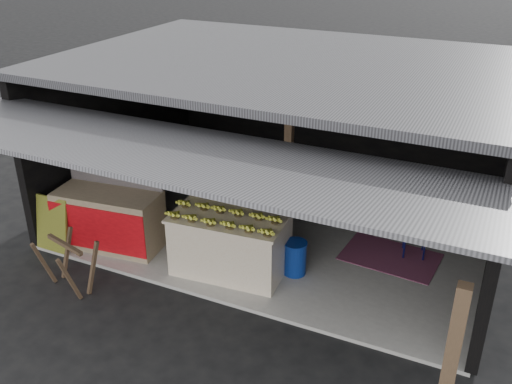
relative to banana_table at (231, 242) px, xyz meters
The scene contains 13 objects.
ground 0.98m from the banana_table, 77.45° to the right, with size 80.00×80.00×0.00m, color black.
concrete_slab 1.79m from the banana_table, 84.08° to the left, with size 7.00×5.00×0.06m, color gray.
shophouse 2.56m from the banana_table, 84.97° to the left, with size 7.40×7.29×3.02m.
banana_table is the anchor object (origin of this frame).
banana_pile 0.57m from the banana_table, 38.66° to the right, with size 1.61×0.96×0.19m, color yellow, non-canonical shape.
white_crate 0.91m from the banana_table, 94.44° to the left, with size 0.90×0.66×0.94m.
neighbor_stall 2.16m from the banana_table, behind, with size 1.79×0.97×1.77m.
green_signboard 3.01m from the banana_table, 166.36° to the right, with size 0.62×0.04×0.92m, color black.
sawhorse 2.42m from the banana_table, 144.11° to the right, with size 0.86×0.85×0.80m.
water_barrel 1.02m from the banana_table, 18.90° to the left, with size 0.35×0.35×0.51m, color navy.
plastic_chair 3.01m from the banana_table, 34.86° to the left, with size 0.47×0.47×0.82m.
magenta_rug 2.64m from the banana_table, 32.93° to the left, with size 1.50×1.00×0.01m, color maroon.
picture_frames 4.33m from the banana_table, 89.86° to the left, with size 1.62×0.04×0.46m.
Camera 1 is at (3.39, -5.85, 5.04)m, focal length 40.00 mm.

